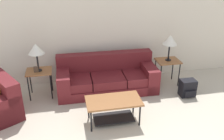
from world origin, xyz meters
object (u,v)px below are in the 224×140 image
Objects in this scene: coffee_table at (114,106)px; table_lamp_right at (170,40)px; couch at (107,78)px; side_table_left at (39,74)px; backpack at (188,88)px; side_table_right at (168,63)px; table_lamp_left at (36,49)px.

table_lamp_right is (1.60, 1.28, 0.77)m from coffee_table.
couch reaches higher than side_table_left.
table_lamp_right reaches higher than backpack.
couch is 1.52m from side_table_left.
coffee_table is 1.94m from backpack.
table_lamp_right is (0.00, 0.00, 0.56)m from side_table_right.
couch is 1.70m from table_lamp_right.
backpack is (0.23, -0.66, -0.36)m from side_table_right.
couch is 3.67× the size of side_table_right.
table_lamp_left is 1.00× the size of table_lamp_right.
couch reaches higher than backpack.
table_lamp_left is (-2.99, 0.00, 0.56)m from side_table_right.
couch is 2.23× the size of coffee_table.
backpack is at bearing -11.53° from side_table_left.
table_lamp_right is at bearing 0.18° from couch.
coffee_table is 2.04m from table_lamp_left.
side_table_left is 1.01× the size of table_lamp_right.
table_lamp_right is 1.16m from backpack.
table_lamp_left reaches higher than couch.
side_table_left reaches higher than coffee_table.
table_lamp_right reaches higher than coffee_table.
side_table_right is at bearing 38.61° from coffee_table.
side_table_right is (1.60, 1.28, 0.20)m from coffee_table.
table_lamp_left is at bearing 137.49° from coffee_table.
coffee_table is 2.63× the size of backpack.
couch is at bearing -0.18° from table_lamp_left.
couch is 5.86× the size of backpack.
coffee_table is 1.66× the size of table_lamp_right.
side_table_right is at bearing 0.00° from table_lamp_left.
backpack is (3.22, -0.66, -0.36)m from side_table_left.
side_table_right is 3.04m from table_lamp_left.
backpack is (0.23, -0.66, -0.92)m from table_lamp_right.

